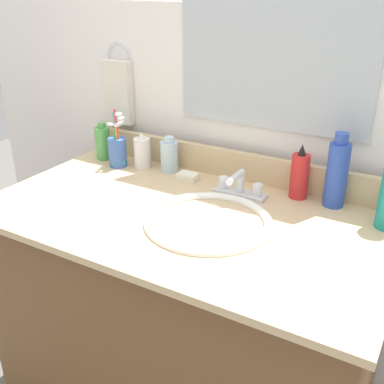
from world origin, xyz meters
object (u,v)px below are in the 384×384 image
(bottle_toner_green, at_px, (103,143))
(hand_towel, at_px, (118,92))
(bottle_lotion_white, at_px, (142,152))
(cup_blue_plastic, at_px, (118,150))
(bottle_shampoo_blue, at_px, (337,173))
(faucet, at_px, (239,187))
(soap_bar, at_px, (188,177))
(bottle_gel_clear, at_px, (169,156))
(bottle_spray_red, at_px, (300,175))

(bottle_toner_green, bearing_deg, hand_towel, 86.00)
(bottle_lotion_white, height_order, bottle_toner_green, bottle_toner_green)
(hand_towel, relative_size, cup_blue_plastic, 1.11)
(hand_towel, relative_size, bottle_shampoo_blue, 1.03)
(faucet, bearing_deg, cup_blue_plastic, 177.97)
(bottle_lotion_white, relative_size, soap_bar, 1.90)
(bottle_lotion_white, distance_m, cup_blue_plastic, 0.08)
(bottle_gel_clear, relative_size, soap_bar, 1.84)
(faucet, distance_m, bottle_toner_green, 0.55)
(soap_bar, bearing_deg, faucet, -7.67)
(bottle_lotion_white, bearing_deg, faucet, -7.72)
(hand_towel, xyz_separation_m, bottle_lotion_white, (0.16, -0.09, -0.17))
(bottle_gel_clear, relative_size, bottle_toner_green, 0.90)
(faucet, distance_m, bottle_shampoo_blue, 0.28)
(bottle_shampoo_blue, relative_size, cup_blue_plastic, 1.08)
(bottle_shampoo_blue, xyz_separation_m, cup_blue_plastic, (-0.72, -0.06, -0.04))
(bottle_toner_green, distance_m, soap_bar, 0.36)
(soap_bar, bearing_deg, hand_towel, 161.67)
(bottle_spray_red, relative_size, cup_blue_plastic, 0.83)
(bottle_lotion_white, bearing_deg, bottle_spray_red, 2.93)
(bottle_gel_clear, xyz_separation_m, bottle_shampoo_blue, (0.54, 0.01, 0.04))
(bottle_toner_green, relative_size, cup_blue_plastic, 0.66)
(cup_blue_plastic, bearing_deg, hand_towel, 123.25)
(bottle_spray_red, distance_m, bottle_toner_green, 0.70)
(faucet, relative_size, bottle_lotion_white, 1.32)
(bottle_gel_clear, bearing_deg, soap_bar, -23.42)
(bottle_lotion_white, distance_m, soap_bar, 0.20)
(bottle_gel_clear, distance_m, bottle_shampoo_blue, 0.54)
(bottle_lotion_white, relative_size, bottle_shampoo_blue, 0.57)
(bottle_gel_clear, height_order, bottle_toner_green, bottle_toner_green)
(bottle_gel_clear, distance_m, bottle_spray_red, 0.44)
(bottle_spray_red, height_order, soap_bar, bottle_spray_red)
(cup_blue_plastic, bearing_deg, faucet, -2.03)
(faucet, bearing_deg, bottle_lotion_white, 172.28)
(bottle_gel_clear, xyz_separation_m, cup_blue_plastic, (-0.18, -0.05, 0.00))
(faucet, height_order, bottle_toner_green, bottle_toner_green)
(bottle_gel_clear, bearing_deg, bottle_spray_red, 1.71)
(hand_towel, distance_m, faucet, 0.59)
(hand_towel, height_order, bottle_shampoo_blue, hand_towel)
(soap_bar, bearing_deg, cup_blue_plastic, -178.00)
(faucet, distance_m, soap_bar, 0.19)
(hand_towel, relative_size, faucet, 1.38)
(bottle_toner_green, bearing_deg, bottle_lotion_white, 1.64)
(bottle_spray_red, bearing_deg, bottle_shampoo_blue, -0.97)
(bottle_lotion_white, distance_m, bottle_toner_green, 0.17)
(hand_towel, relative_size, bottle_gel_clear, 1.86)
(cup_blue_plastic, bearing_deg, bottle_toner_green, 160.82)
(hand_towel, bearing_deg, soap_bar, -18.33)
(bottle_gel_clear, bearing_deg, hand_towel, 163.61)
(bottle_lotion_white, distance_m, bottle_spray_red, 0.54)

